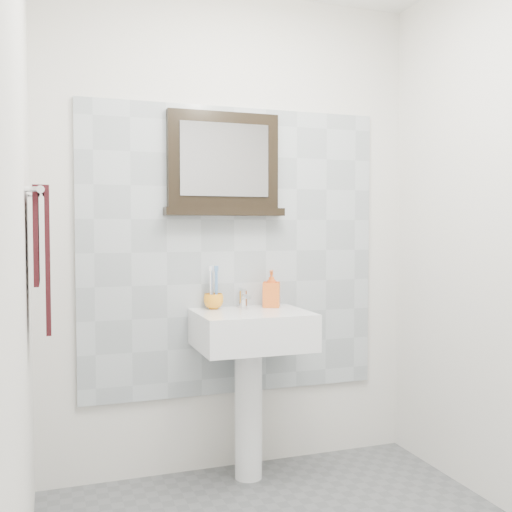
{
  "coord_description": "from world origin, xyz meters",
  "views": [
    {
      "loc": [
        -0.92,
        -1.92,
        1.27
      ],
      "look_at": [
        -0.06,
        0.55,
        1.15
      ],
      "focal_mm": 42.0,
      "sensor_mm": 36.0,
      "label": 1
    }
  ],
  "objects_px": {
    "framed_mirror": "(223,167)",
    "hand_towel": "(43,247)",
    "pedestal_sink": "(251,348)",
    "soap_dispenser": "(271,289)",
    "toothbrush_cup": "(214,301)"
  },
  "relations": [
    {
      "from": "soap_dispenser",
      "to": "pedestal_sink",
      "type": "bearing_deg",
      "value": -118.1
    },
    {
      "from": "toothbrush_cup",
      "to": "pedestal_sink",
      "type": "bearing_deg",
      "value": -41.55
    },
    {
      "from": "pedestal_sink",
      "to": "toothbrush_cup",
      "type": "xyz_separation_m",
      "value": [
        -0.16,
        0.14,
        0.22
      ]
    },
    {
      "from": "soap_dispenser",
      "to": "hand_towel",
      "type": "relative_size",
      "value": 0.35
    },
    {
      "from": "soap_dispenser",
      "to": "hand_towel",
      "type": "distance_m",
      "value": 1.23
    },
    {
      "from": "toothbrush_cup",
      "to": "hand_towel",
      "type": "xyz_separation_m",
      "value": [
        -0.81,
        -0.49,
        0.3
      ]
    },
    {
      "from": "hand_towel",
      "to": "pedestal_sink",
      "type": "bearing_deg",
      "value": 20.11
    },
    {
      "from": "framed_mirror",
      "to": "hand_towel",
      "type": "height_order",
      "value": "framed_mirror"
    },
    {
      "from": "pedestal_sink",
      "to": "soap_dispenser",
      "type": "relative_size",
      "value": 4.97
    },
    {
      "from": "pedestal_sink",
      "to": "soap_dispenser",
      "type": "distance_m",
      "value": 0.34
    },
    {
      "from": "soap_dispenser",
      "to": "toothbrush_cup",
      "type": "bearing_deg",
      "value": -159.97
    },
    {
      "from": "toothbrush_cup",
      "to": "framed_mirror",
      "type": "xyz_separation_m",
      "value": [
        0.07,
        0.05,
        0.69
      ]
    },
    {
      "from": "soap_dispenser",
      "to": "framed_mirror",
      "type": "height_order",
      "value": "framed_mirror"
    },
    {
      "from": "toothbrush_cup",
      "to": "soap_dispenser",
      "type": "relative_size",
      "value": 0.52
    },
    {
      "from": "framed_mirror",
      "to": "hand_towel",
      "type": "bearing_deg",
      "value": -148.42
    }
  ]
}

